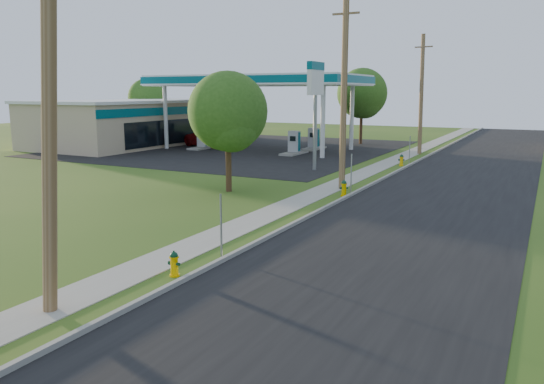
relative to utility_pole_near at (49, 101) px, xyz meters
The scene contains 25 objects.
ground_plane 4.94m from the utility_pole_near, 59.04° to the left, with size 140.00×140.00×0.00m, color #2A4F16.
road 13.04m from the utility_pole_near, 65.13° to the left, with size 8.00×120.00×0.02m, color black.
curb 12.02m from the utility_pole_near, 84.29° to the left, with size 0.15×120.00×0.15m, color gray.
sidewalk 12.01m from the utility_pole_near, 93.38° to the left, with size 1.50×120.00×0.03m, color gray.
forecourt 36.73m from the utility_pole_near, 115.02° to the left, with size 26.00×28.00×0.02m, color black.
utility_pole_near is the anchor object (origin of this frame).
utility_pole_mid 18.00m from the utility_pole_near, 90.00° to the left, with size 1.40×0.32×9.80m.
utility_pole_far 36.00m from the utility_pole_near, 90.00° to the left, with size 1.40×0.32×9.50m.
sign_post_near 6.50m from the utility_pole_near, 80.72° to the left, with size 0.05×0.04×2.00m, color gray.
sign_post_mid 17.44m from the utility_pole_near, 87.14° to the left, with size 0.05×0.04×2.00m, color gray.
sign_post_far 29.46m from the utility_pole_near, 88.33° to the left, with size 0.05×0.04×2.00m, color gray.
gas_canopy 35.63m from the utility_pole_near, 112.10° to the left, with size 18.18×9.18×6.40m.
fuel_pump_nw 36.03m from the utility_pole_near, 120.00° to the left, with size 1.20×3.20×1.90m.
fuel_pump_ne 32.51m from the utility_pole_near, 106.02° to the left, with size 1.20×3.20×1.90m.
fuel_pump_sw 39.52m from the utility_pole_near, 117.09° to the left, with size 1.20×3.20×1.90m.
fuel_pump_se 36.34m from the utility_pole_near, 104.27° to the left, with size 1.20×3.20×1.90m.
convenience_store 42.33m from the utility_pole_near, 128.64° to the left, with size 10.40×22.40×4.25m.
price_pylon 23.83m from the utility_pole_near, 99.42° to the left, with size 0.34×2.04×6.85m.
tree_verge 15.42m from the utility_pole_near, 108.09° to the left, with size 3.99×3.99×6.04m.
tree_lot 42.44m from the utility_pole_near, 99.23° to the left, with size 4.80×4.80×7.27m.
tree_back 50.30m from the utility_pole_near, 128.39° to the left, with size 4.29×4.29×6.50m.
hydrant_near 5.53m from the utility_pole_near, 79.74° to the left, with size 0.38×0.33×0.73m.
hydrant_mid 16.79m from the utility_pole_near, 87.24° to the left, with size 0.42×0.38×0.82m.
hydrant_far 28.59m from the utility_pole_near, 88.88° to the left, with size 0.43×0.38×0.82m.
car_red 37.90m from the utility_pole_near, 119.10° to the left, with size 2.44×5.30×1.47m, color maroon.
Camera 1 is at (8.83, -8.85, 5.00)m, focal length 35.00 mm.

